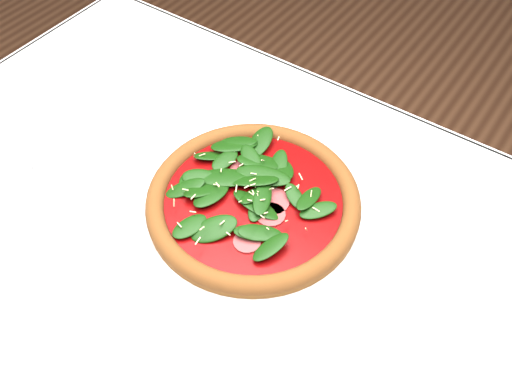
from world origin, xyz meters
The scene contains 5 objects.
dining_table centered at (0.00, 0.00, 0.65)m, with size 1.21×0.81×0.75m.
plate centered at (-0.03, 0.09, 0.76)m, with size 0.34×0.34×0.01m.
pizza centered at (-0.03, 0.09, 0.78)m, with size 0.38×0.38×0.04m.
wine_glass centered at (-0.35, -0.03, 0.88)m, with size 0.08×0.08×0.18m.
saucer_far centered at (0.29, 0.18, 0.76)m, with size 0.14×0.14×0.01m.
Camera 1 is at (0.25, -0.31, 1.38)m, focal length 40.00 mm.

